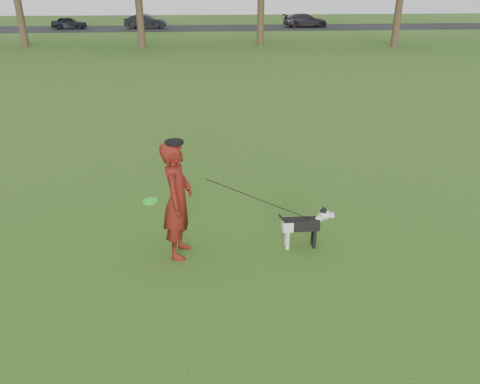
{
  "coord_description": "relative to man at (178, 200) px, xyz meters",
  "views": [
    {
      "loc": [
        -0.3,
        -7.14,
        4.01
      ],
      "look_at": [
        0.28,
        -0.37,
        0.95
      ],
      "focal_mm": 35.0,
      "sensor_mm": 36.0,
      "label": 1
    }
  ],
  "objects": [
    {
      "name": "car_mid",
      "position": [
        -4.47,
        40.59,
        -0.3
      ],
      "size": [
        3.93,
        1.75,
        1.25
      ],
      "primitive_type": "imported",
      "rotation": [
        0.0,
        0.0,
        1.46
      ],
      "color": "black",
      "rests_on": "road"
    },
    {
      "name": "car_right",
      "position": [
        10.76,
        40.59,
        -0.31
      ],
      "size": [
        4.32,
        1.86,
        1.24
      ],
      "primitive_type": "imported",
      "rotation": [
        0.0,
        0.0,
        1.6
      ],
      "color": "#242127",
      "rests_on": "road"
    },
    {
      "name": "car_left",
      "position": [
        -11.47,
        40.59,
        -0.39
      ],
      "size": [
        3.19,
        1.37,
        1.07
      ],
      "primitive_type": "imported",
      "rotation": [
        0.0,
        0.0,
        1.6
      ],
      "color": "black",
      "rests_on": "road"
    },
    {
      "name": "dog",
      "position": [
        2.04,
        0.04,
        -0.51
      ],
      "size": [
        0.94,
        0.19,
        0.71
      ],
      "color": "black",
      "rests_on": "ground"
    },
    {
      "name": "man_held_items",
      "position": [
        1.27,
        -0.01,
        -0.03
      ],
      "size": [
        2.69,
        0.3,
        1.43
      ],
      "color": "#1FF626",
      "rests_on": "ground"
    },
    {
      "name": "ground",
      "position": [
        0.7,
        0.59,
        -0.95
      ],
      "size": [
        120.0,
        120.0,
        0.0
      ],
      "primitive_type": "plane",
      "color": "#285116",
      "rests_on": "ground"
    },
    {
      "name": "man",
      "position": [
        0.0,
        0.0,
        0.0
      ],
      "size": [
        0.57,
        0.76,
        1.89
      ],
      "primitive_type": "imported",
      "rotation": [
        0.0,
        0.0,
        1.39
      ],
      "color": "#5A130C",
      "rests_on": "ground"
    },
    {
      "name": "road",
      "position": [
        0.7,
        40.59,
        -0.94
      ],
      "size": [
        120.0,
        7.0,
        0.02
      ],
      "primitive_type": "cube",
      "color": "black",
      "rests_on": "ground"
    }
  ]
}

